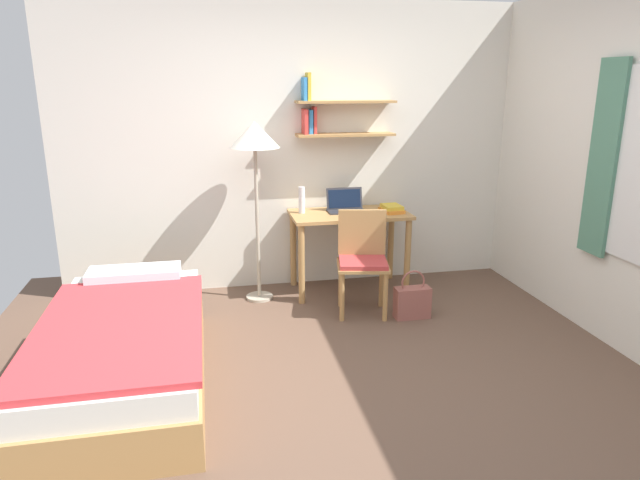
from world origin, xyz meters
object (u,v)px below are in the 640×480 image
standing_lamp (255,143)px  desk_chair (363,257)px  water_bottle (302,200)px  bed (125,350)px  laptop (345,205)px  handbag (412,301)px  book_stack (392,209)px  desk (349,227)px

standing_lamp → desk_chair: bearing=-29.1°
desk_chair → water_bottle: (-0.41, 0.59, 0.39)m
bed → standing_lamp: 2.01m
bed → laptop: size_ratio=5.67×
water_bottle → handbag: size_ratio=0.58×
desk_chair → book_stack: 0.68m
bed → handbag: bearing=16.2°
standing_lamp → book_stack: (1.23, 0.00, -0.62)m
desk → book_stack: (0.39, -0.04, 0.17)m
bed → laptop: laptop is taller
bed → book_stack: 2.64m
laptop → bed: bearing=-141.4°
laptop → water_bottle: water_bottle is taller
book_stack → handbag: 0.94m
desk → water_bottle: (-0.43, 0.08, 0.26)m
handbag → bed: bearing=-163.8°
bed → desk_chair: (1.82, 0.86, 0.24)m
laptop → book_stack: bearing=-17.0°
desk → book_stack: bearing=-6.4°
standing_lamp → bed: bearing=-126.8°
water_bottle → book_stack: 0.83m
standing_lamp → water_bottle: standing_lamp is taller
bed → water_bottle: size_ratio=8.12×
book_stack → laptop: bearing=163.0°
standing_lamp → book_stack: 1.38m
desk → standing_lamp: 1.16m
handbag → desk_chair: bearing=148.8°
handbag → laptop: bearing=114.7°
standing_lamp → book_stack: bearing=0.1°
standing_lamp → desk: bearing=3.2°
desk_chair → laptop: laptop is taller
desk → book_stack: book_stack is taller
water_bottle → handbag: water_bottle is taller
desk_chair → bed: bearing=-154.7°
desk_chair → water_bottle: water_bottle is taller
desk → desk_chair: (-0.02, -0.51, -0.13)m
desk → handbag: 0.94m
standing_lamp → water_bottle: bearing=16.7°
desk → desk_chair: bearing=-91.7°
bed → book_stack: book_stack is taller
bed → standing_lamp: (0.99, 1.32, 1.16)m
bed → book_stack: size_ratio=7.64×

